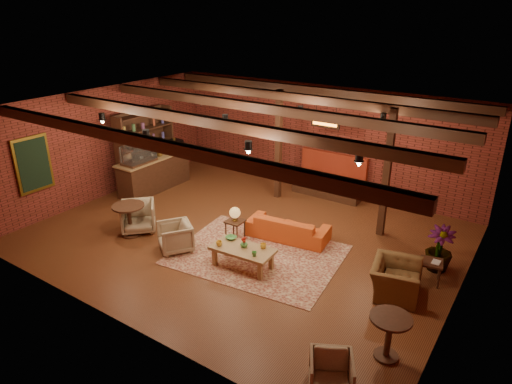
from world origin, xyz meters
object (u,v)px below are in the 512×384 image
Objects in this scene: armchair_b at (175,236)px; armchair_right at (396,274)px; sofa at (288,227)px; side_table_book at (432,263)px; armchair_far at (331,373)px; coffee_table at (242,250)px; round_table_left at (129,215)px; plant_tall at (447,206)px; round_table_right at (389,331)px; armchair_a at (138,215)px; side_table_lamp at (235,215)px.

armchair_b is 0.71× the size of armchair_right.
sofa is 3.81× the size of side_table_book.
coffee_table is at bearing 118.11° from armchair_far.
round_table_left reaches higher than side_table_book.
armchair_right is at bearing -108.28° from plant_tall.
round_table_left is at bearing 23.98° from sofa.
sofa is 2.74m from armchair_b.
round_table_left is 1.46m from armchair_b.
plant_tall is (5.32, 2.55, 1.15)m from armchair_b.
armchair_right is 1.84m from plant_tall.
round_table_right reaches higher than sofa.
armchair_far is (0.00, -2.96, -0.13)m from armchair_right.
coffee_table is at bearing 77.21° from sofa.
coffee_table is at bearing -44.37° from armchair_a.
side_table_lamp is 1.50m from armchair_b.
armchair_a reaches higher than armchair_b.
armchair_right is at bearing 10.83° from round_table_left.
armchair_right is at bearing 15.53° from coffee_table.
round_table_right reaches higher than armchair_far.
armchair_far is at bearing 120.14° from sofa.
armchair_right is 1.99× the size of side_table_book.
round_table_right is (6.79, -0.90, 0.11)m from armchair_a.
round_table_left is 0.78× the size of armchair_right.
armchair_far is 4.56m from plant_tall.
side_table_lamp is (-0.89, 0.95, 0.23)m from coffee_table.
armchair_b is (1.47, -0.22, -0.05)m from armchair_a.
armchair_b is (-1.74, -0.26, -0.05)m from coffee_table.
armchair_far is at bearing -15.55° from round_table_left.
armchair_right is (3.11, 0.86, 0.04)m from coffee_table.
round_table_right is 0.26× the size of plant_tall.
armchair_b is at bearing -171.43° from coffee_table.
side_table_book is (0.47, 0.82, -0.00)m from armchair_right.
armchair_right is at bearing -1.23° from side_table_lamp.
plant_tall is at bearing 55.97° from armchair_far.
armchair_right reaches higher than round_table_right.
round_table_right is (4.47, -1.90, -0.12)m from side_table_lamp.
side_table_book is at bearing -30.91° from armchair_a.
armchair_a is 6.85m from round_table_right.
sofa is 3.43m from side_table_book.
armchair_b reaches higher than side_table_book.
round_table_left is (-3.35, -2.06, 0.26)m from sofa.
sofa is 2.45× the size of round_table_left.
round_table_left is (-3.19, -0.34, 0.13)m from coffee_table.
side_table_lamp is at bearing -21.96° from armchair_a.
round_table_right is 3.38m from plant_tall.
round_table_left is at bearing 136.52° from armchair_far.
side_table_lamp is 0.81× the size of armchair_right.
armchair_right is 0.94m from side_table_book.
armchair_right reaches higher than armchair_b.
sofa is 1.35m from side_table_lamp.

